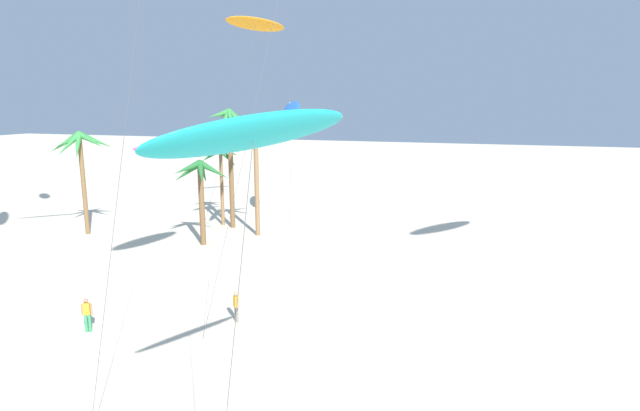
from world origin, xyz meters
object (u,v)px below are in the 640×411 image
object	(u,v)px
palm_tree_2	(230,134)
palm_tree_0	(80,149)
person_near_left	(236,305)
palm_tree_1	(221,159)
flying_kite_0	(256,24)
flying_kite_6	(292,108)
palm_tree_4	(257,146)
flying_kite_1	(253,132)
person_mid_field	(87,314)
palm_tree_3	(200,177)

from	to	relation	value
palm_tree_2	palm_tree_0	bearing A→B (deg)	-150.62
palm_tree_0	person_near_left	distance (m)	24.57
palm_tree_1	palm_tree_2	size ratio (longest dim) A/B	0.68
flying_kite_0	flying_kite_6	distance (m)	8.09
palm_tree_2	flying_kite_0	distance (m)	9.93
palm_tree_2	palm_tree_4	xyz separation A→B (m)	(3.36, -1.78, -0.85)
flying_kite_1	person_mid_field	bearing A→B (deg)	147.57
flying_kite_1	flying_kite_6	bearing A→B (deg)	109.63
palm_tree_1	flying_kite_0	distance (m)	12.19
flying_kite_0	palm_tree_4	bearing A→B (deg)	-67.14
flying_kite_1	palm_tree_3	bearing A→B (deg)	123.65
flying_kite_0	flying_kite_6	bearing A→B (deg)	-12.10
palm_tree_0	palm_tree_4	world-z (taller)	palm_tree_4
palm_tree_2	palm_tree_4	distance (m)	3.89
palm_tree_4	palm_tree_1	bearing A→B (deg)	152.86
palm_tree_0	palm_tree_4	bearing A→B (deg)	16.77
flying_kite_0	palm_tree_1	bearing A→B (deg)	-141.24
palm_tree_3	flying_kite_6	world-z (taller)	flying_kite_6
flying_kite_1	person_mid_field	world-z (taller)	flying_kite_1
person_near_left	person_mid_field	xyz separation A→B (m)	(-6.34, -3.32, 0.07)
palm_tree_0	flying_kite_6	xyz separation A→B (m)	(15.68, 8.05, 3.29)
palm_tree_0	flying_kite_1	distance (m)	36.17
palm_tree_2	flying_kite_6	xyz separation A→B (m)	(5.02, 2.05, 2.22)
palm_tree_1	flying_kite_0	size ratio (longest dim) A/B	0.39
flying_kite_6	person_mid_field	bearing A→B (deg)	-94.08
palm_tree_0	palm_tree_1	distance (m)	11.51
palm_tree_0	palm_tree_4	size ratio (longest dim) A/B	0.95
palm_tree_3	flying_kite_1	bearing A→B (deg)	-56.35
palm_tree_3	palm_tree_4	bearing A→B (deg)	54.21
palm_tree_0	person_near_left	world-z (taller)	palm_tree_0
palm_tree_1	flying_kite_6	world-z (taller)	flying_kite_6
palm_tree_2	person_mid_field	size ratio (longest dim) A/B	6.09
palm_tree_3	person_near_left	size ratio (longest dim) A/B	4.20
palm_tree_2	palm_tree_3	size ratio (longest dim) A/B	1.56
palm_tree_1	palm_tree_2	xyz separation A→B (m)	(1.32, -0.62, 2.26)
palm_tree_2	person_near_left	world-z (taller)	palm_tree_2
flying_kite_1	flying_kite_6	size ratio (longest dim) A/B	0.97
person_mid_field	palm_tree_0	bearing A→B (deg)	132.05
palm_tree_1	palm_tree_2	distance (m)	2.69
palm_tree_1	flying_kite_6	xyz separation A→B (m)	(6.34, 1.43, 4.47)
palm_tree_0	flying_kite_0	xyz separation A→B (m)	(12.08, 8.83, 10.49)
palm_tree_0	flying_kite_1	world-z (taller)	flying_kite_1
palm_tree_1	person_near_left	bearing A→B (deg)	-59.70
palm_tree_1	palm_tree_3	world-z (taller)	palm_tree_1
flying_kite_1	flying_kite_6	distance (m)	33.83
palm_tree_0	person_mid_field	size ratio (longest dim) A/B	5.05
palm_tree_1	palm_tree_4	distance (m)	5.44
palm_tree_1	flying_kite_1	world-z (taller)	flying_kite_1
palm_tree_2	flying_kite_6	size ratio (longest dim) A/B	0.92
palm_tree_0	person_near_left	bearing A→B (deg)	-30.96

